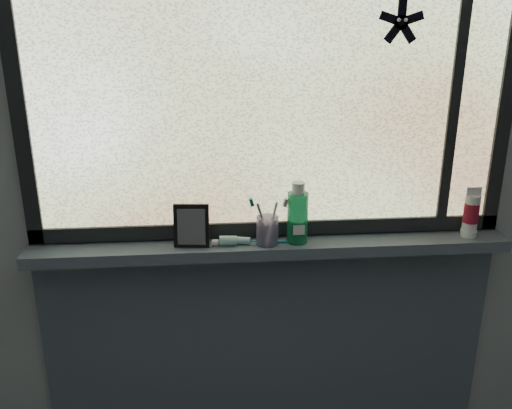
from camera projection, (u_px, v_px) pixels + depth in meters
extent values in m
cube|color=#9EA3A8|center=(269.00, 169.00, 1.90)|extent=(3.00, 0.01, 2.50)
cube|color=#4A5562|center=(271.00, 247.00, 1.92)|extent=(1.62, 0.14, 0.04)
cube|color=#4A5562|center=(268.00, 364.00, 2.15)|extent=(1.62, 0.02, 0.98)
cube|color=silver|center=(270.00, 86.00, 1.79)|extent=(1.50, 0.01, 1.00)
cube|color=black|center=(269.00, 228.00, 1.95)|extent=(1.60, 0.03, 0.05)
cube|color=black|center=(16.00, 89.00, 1.72)|extent=(0.05, 0.03, 1.10)
cube|color=black|center=(508.00, 83.00, 1.85)|extent=(0.05, 0.03, 1.10)
cube|color=black|center=(456.00, 84.00, 1.83)|extent=(0.03, 0.03, 1.00)
cube|color=black|center=(191.00, 226.00, 1.86)|extent=(0.12, 0.07, 0.14)
cylinder|color=#B79FD3|center=(267.00, 230.00, 1.88)|extent=(0.08, 0.08, 0.10)
cylinder|color=#1D995E|center=(298.00, 213.00, 1.88)|extent=(0.08, 0.08, 0.17)
cylinder|color=silver|center=(472.00, 210.00, 1.93)|extent=(0.06, 0.06, 0.13)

